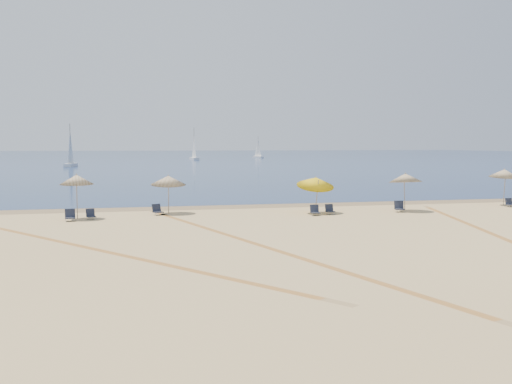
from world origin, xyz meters
TOP-DOWN VIEW (x-y plane):
  - ground at (0.00, 0.00)m, footprint 160.00×160.00m
  - ocean at (0.00, 225.00)m, footprint 500.00×500.00m
  - wet_sand at (0.00, 24.00)m, footprint 500.00×500.00m
  - umbrella_1 at (-10.73, 19.34)m, footprint 1.91×1.93m
  - umbrella_2 at (-5.37, 20.86)m, footprint 2.16×2.21m
  - umbrella_3 at (3.55, 18.93)m, footprint 2.33×2.40m
  - umbrella_4 at (9.58, 18.82)m, footprint 2.15×2.19m
  - umbrella_5 at (18.04, 20.54)m, footprint 2.08×2.11m
  - chair_2 at (-11.06, 18.36)m, footprint 0.60×0.69m
  - chair_3 at (-9.97, 18.99)m, footprint 0.61×0.67m
  - chair_4 at (-6.11, 20.19)m, footprint 0.74×0.79m
  - chair_5 at (3.13, 17.79)m, footprint 0.58×0.66m
  - chair_6 at (4.23, 18.18)m, footprint 0.51×0.59m
  - chair_7 at (8.95, 18.34)m, footprint 0.74×0.81m
  - chair_8 at (17.78, 19.48)m, footprint 0.53×0.61m
  - sailboat_0 at (13.16, 152.69)m, footprint 2.12×6.19m
  - sailboat_1 at (36.73, 173.66)m, footprint 2.90×4.89m
  - sailboat_2 at (-17.03, 105.85)m, footprint 2.41×5.76m
  - tire_tracks at (-1.59, 8.92)m, footprint 56.10×40.37m

SIDE VIEW (x-z plane):
  - ground at x=0.00m, z-range 0.00..0.00m
  - tire_tracks at x=-1.59m, z-range 0.00..0.00m
  - wet_sand at x=0.00m, z-range 0.00..0.00m
  - ocean at x=0.00m, z-range 0.01..0.01m
  - chair_8 at x=17.78m, z-range -0.04..0.55m
  - chair_3 at x=-9.97m, z-range -0.04..0.55m
  - chair_6 at x=4.23m, z-range -0.04..0.57m
  - chair_5 at x=3.13m, z-range -0.04..0.60m
  - chair_4 at x=-6.11m, z-range -0.04..0.62m
  - chair_2 at x=-11.06m, z-range -0.04..0.63m
  - chair_7 at x=8.95m, z-range -0.04..0.66m
  - umbrella_3 at x=3.55m, z-range 0.68..3.24m
  - umbrella_2 at x=-5.37m, z-range 0.84..3.28m
  - umbrella_4 at x=9.58m, z-range 0.88..3.39m
  - sailboat_1 at x=36.73m, z-range -1.41..5.72m
  - umbrella_5 at x=18.04m, z-range 0.95..3.56m
  - umbrella_1 at x=-10.73m, z-range 0.96..3.56m
  - sailboat_2 at x=-17.03m, z-range -1.65..6.69m
  - sailboat_0 at x=13.16m, z-range -1.79..7.26m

